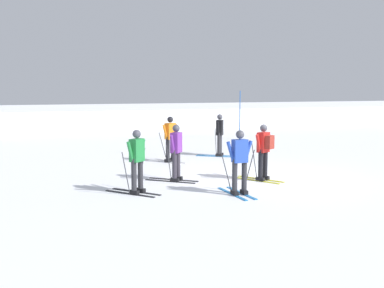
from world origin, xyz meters
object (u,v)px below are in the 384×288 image
Objects in this scene: skier_red at (264,149)px; skier_black at (219,134)px; skier_purple at (176,151)px; skier_orange at (170,138)px; skier_green at (137,160)px; trail_marker_pole at (240,115)px; skier_blue at (240,161)px.

skier_red is 1.00× the size of skier_black.
skier_orange is (0.72, 3.50, -0.00)m from skier_purple.
skier_green is at bearing -114.14° from skier_orange.
skier_green is 13.25m from trail_marker_pole.
skier_blue and skier_orange have the same top height.
skier_blue is 0.66× the size of trail_marker_pole.
skier_red is at bearing 8.28° from skier_green.
trail_marker_pole is (3.57, 10.33, 0.34)m from skier_red.
skier_purple and skier_orange have the same top height.
skier_green is 5.25m from skier_orange.
skier_orange is 8.16m from trail_marker_pole.
skier_blue is 6.81m from skier_black.
skier_orange is 2.42m from skier_black.
skier_purple is 1.00× the size of skier_orange.
skier_black is (4.42, 5.62, 0.00)m from skier_green.
skier_blue is 2.48m from skier_purple.
trail_marker_pole is at bearing 59.49° from skier_black.
skier_green is (-2.54, 0.93, 0.00)m from skier_blue.
skier_blue and skier_green have the same top height.
skier_orange and skier_black have the same top height.
trail_marker_pole reaches higher than skier_green.
trail_marker_pole is at bearing 67.12° from skier_blue.
skier_blue is 12.84m from trail_marker_pole.
skier_red is at bearing -95.21° from skier_black.
skier_blue is at bearing -112.88° from trail_marker_pole.
skier_blue is at bearing -86.06° from skier_orange.
skier_blue is 1.00× the size of skier_orange.
skier_purple is at bearing 164.25° from skier_red.
skier_black is at bearing 55.30° from skier_purple.
trail_marker_pole reaches higher than skier_blue.
skier_green is 7.15m from skier_black.
skier_orange is at bearing 113.28° from skier_red.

